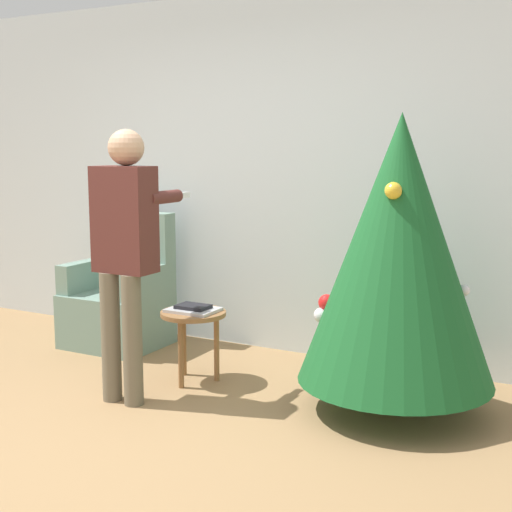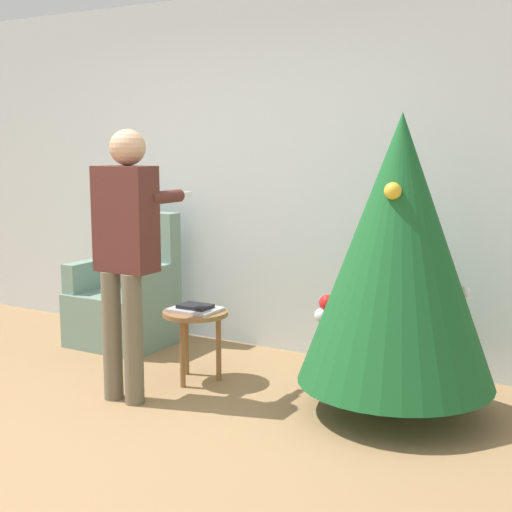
% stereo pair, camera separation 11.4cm
% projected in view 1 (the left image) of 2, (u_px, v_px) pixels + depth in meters
% --- Properties ---
extents(ground_plane, '(14.00, 14.00, 0.00)m').
position_uv_depth(ground_plane, '(64.00, 452.00, 3.69)').
color(ground_plane, '#99754C').
extents(wall_back, '(8.00, 0.06, 2.70)m').
position_uv_depth(wall_back, '(264.00, 175.00, 5.42)').
color(wall_back, silver).
rests_on(wall_back, ground_plane).
extents(christmas_tree, '(1.15, 1.15, 1.76)m').
position_uv_depth(christmas_tree, '(398.00, 250.00, 4.11)').
color(christmas_tree, brown).
rests_on(christmas_tree, ground_plane).
extents(armchair, '(0.72, 0.62, 1.04)m').
position_uv_depth(armchair, '(120.00, 299.00, 5.64)').
color(armchair, gray).
rests_on(armchair, ground_plane).
extents(person_standing, '(0.40, 0.57, 1.67)m').
position_uv_depth(person_standing, '(125.00, 242.00, 4.31)').
color(person_standing, '#6B604C').
rests_on(person_standing, ground_plane).
extents(side_stool, '(0.44, 0.44, 0.48)m').
position_uv_depth(side_stool, '(193.00, 322.00, 4.74)').
color(side_stool, olive).
rests_on(side_stool, ground_plane).
extents(laptop, '(0.32, 0.25, 0.02)m').
position_uv_depth(laptop, '(193.00, 310.00, 4.73)').
color(laptop, silver).
rests_on(laptop, side_stool).
extents(book, '(0.21, 0.15, 0.02)m').
position_uv_depth(book, '(193.00, 307.00, 4.72)').
color(book, black).
rests_on(book, laptop).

